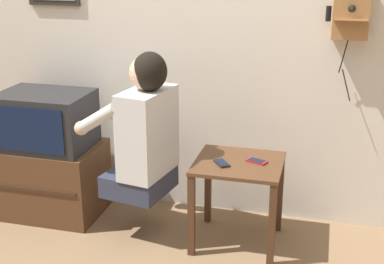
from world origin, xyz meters
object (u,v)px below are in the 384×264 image
object	(u,v)px
person	(144,131)
cell_phone_spare	(257,161)
cell_phone_held	(222,163)
television	(46,120)
wall_phone_antique	(351,11)

from	to	relation	value
person	cell_phone_spare	world-z (taller)	person
person	cell_phone_held	world-z (taller)	person
television	cell_phone_held	distance (m)	1.24
person	cell_phone_spare	xyz separation A→B (m)	(0.69, 0.07, -0.16)
television	cell_phone_spare	xyz separation A→B (m)	(1.42, -0.04, -0.13)
wall_phone_antique	cell_phone_spare	xyz separation A→B (m)	(-0.47, -0.33, -0.87)
cell_phone_held	wall_phone_antique	bearing A→B (deg)	-3.23
wall_phone_antique	cell_phone_held	distance (m)	1.17
wall_phone_antique	cell_phone_held	xyz separation A→B (m)	(-0.67, -0.42, -0.87)
person	wall_phone_antique	world-z (taller)	wall_phone_antique
person	cell_phone_held	xyz separation A→B (m)	(0.49, -0.01, -0.16)
cell_phone_held	person	bearing A→B (deg)	142.96
cell_phone_spare	person	bearing A→B (deg)	118.22
wall_phone_antique	cell_phone_spare	distance (m)	1.04
person	television	bearing A→B (deg)	91.81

